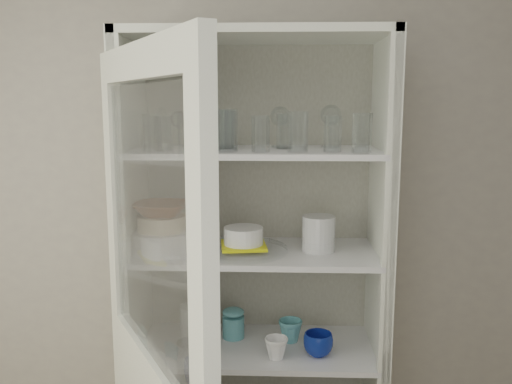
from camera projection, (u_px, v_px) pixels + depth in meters
The scene contains 34 objects.
wall_back at pixel (213, 226), 2.38m from camera, with size 3.60×0.02×2.60m, color #9D968D.
pantry_cabinet at pixel (257, 319), 2.27m from camera, with size 1.00×0.45×2.10m.
tumbler_0 at pixel (163, 134), 1.98m from camera, with size 0.06×0.06×0.13m, color silver.
tumbler_1 at pixel (227, 130), 1.96m from camera, with size 0.08×0.08×0.15m, color silver.
tumbler_2 at pixel (198, 133), 1.94m from camera, with size 0.07×0.07×0.14m, color silver.
tumbler_3 at pixel (298, 132), 1.94m from camera, with size 0.07×0.07×0.15m, color silver.
tumbler_4 at pixel (261, 134), 1.94m from camera, with size 0.07×0.07×0.13m, color silver.
tumbler_5 at pixel (362, 133), 1.91m from camera, with size 0.07×0.07×0.14m, color silver.
tumbler_6 at pixel (333, 134), 1.94m from camera, with size 0.06×0.06×0.13m, color silver.
tumbler_7 at pixel (151, 132), 2.11m from camera, with size 0.06×0.06×0.12m, color silver.
tumbler_8 at pixel (205, 133), 2.07m from camera, with size 0.06×0.06×0.13m, color silver.
tumbler_9 at pixel (218, 129), 2.10m from camera, with size 0.07×0.07×0.15m, color silver.
tumbler_10 at pixel (224, 130), 2.08m from camera, with size 0.07×0.07×0.15m, color silver.
tumbler_11 at pixel (285, 132), 2.08m from camera, with size 0.07×0.07×0.13m, color silver.
goblet_0 at pixel (179, 127), 2.21m from camera, with size 0.07×0.07×0.16m, color silver, non-canonical shape.
goblet_1 at pixel (205, 124), 2.20m from camera, with size 0.08×0.08×0.18m, color silver, non-canonical shape.
goblet_2 at pixel (280, 125), 2.14m from camera, with size 0.08×0.08×0.18m, color silver, non-canonical shape.
goblet_3 at pixel (331, 124), 2.14m from camera, with size 0.08×0.08×0.18m, color silver, non-canonical shape.
plate_stack_front at pixel (163, 241), 2.12m from camera, with size 0.25×0.25×0.08m, color white.
plate_stack_back at pixel (164, 229), 2.28m from camera, with size 0.19×0.19×0.10m, color white.
cream_bowl at pixel (162, 223), 2.11m from camera, with size 0.19×0.19×0.06m, color beige.
terracotta_bowl at pixel (162, 209), 2.10m from camera, with size 0.21×0.21×0.05m, color brown.
glass_platter at pixel (244, 249), 2.11m from camera, with size 0.34×0.34×0.02m, color silver.
yellow_trivet at pixel (244, 245), 2.11m from camera, with size 0.17×0.17×0.01m, color yellow.
white_ramekin at pixel (244, 236), 2.11m from camera, with size 0.15×0.15×0.07m, color white.
grey_bowl_stack at pixel (319, 233), 2.12m from camera, with size 0.13×0.13×0.14m, color silver.
mug_blue at pixel (318, 344), 2.11m from camera, with size 0.12×0.12×0.09m, color navy.
mug_teal at pixel (290, 331), 2.23m from camera, with size 0.10×0.10×0.09m, color teal.
mug_white at pixel (276, 348), 2.08m from camera, with size 0.09×0.09×0.08m, color white.
teal_jar at pixel (233, 325), 2.27m from camera, with size 0.09×0.09×0.11m.
measuring_cups at pixel (190, 348), 2.14m from camera, with size 0.11×0.11×0.04m, color silver.
white_canister at pixel (195, 322), 2.27m from camera, with size 0.12×0.12×0.14m, color white.
tumbler_12 at pixel (152, 133), 1.95m from camera, with size 0.07×0.07×0.14m, color silver.
tumbler_13 at pixel (195, 131), 2.02m from camera, with size 0.07×0.07×0.14m, color silver.
Camera 1 is at (0.28, -0.81, 1.84)m, focal length 38.00 mm.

